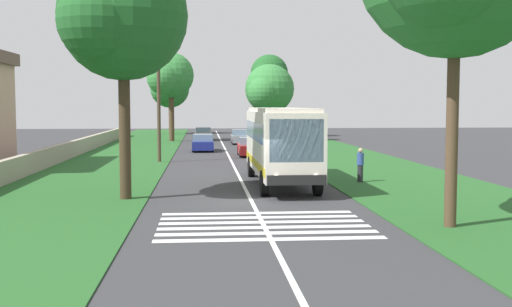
{
  "coord_description": "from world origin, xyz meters",
  "views": [
    {
      "loc": [
        -25.47,
        1.94,
        3.88
      ],
      "look_at": [
        4.25,
        -0.54,
        1.6
      ],
      "focal_mm": 44.72,
      "sensor_mm": 36.0,
      "label": 1
    }
  ],
  "objects_px": {
    "roadside_tree_left_2": "(121,20)",
    "roadside_tree_left_1": "(169,89)",
    "trailing_car_1": "(203,143)",
    "roadside_tree_right_2": "(268,90)",
    "coach_bus": "(280,141)",
    "utility_pole": "(159,99)",
    "trailing_car_0": "(250,147)",
    "roadside_tree_right_1": "(268,75)",
    "trailing_car_3": "(203,134)",
    "roadside_tree_left_0": "(169,77)",
    "trailing_car_2": "(240,137)",
    "pedestrian": "(360,165)"
  },
  "relations": [
    {
      "from": "trailing_car_3",
      "to": "utility_pole",
      "type": "relative_size",
      "value": 0.52
    },
    {
      "from": "trailing_car_3",
      "to": "trailing_car_2",
      "type": "bearing_deg",
      "value": -150.89
    },
    {
      "from": "roadside_tree_left_2",
      "to": "roadside_tree_left_1",
      "type": "bearing_deg",
      "value": 1.15
    },
    {
      "from": "roadside_tree_right_1",
      "to": "roadside_tree_right_2",
      "type": "distance_m",
      "value": 9.14
    },
    {
      "from": "trailing_car_1",
      "to": "pedestrian",
      "type": "bearing_deg",
      "value": -160.81
    },
    {
      "from": "trailing_car_1",
      "to": "trailing_car_3",
      "type": "xyz_separation_m",
      "value": [
        16.48,
        -0.04,
        0.0
      ]
    },
    {
      "from": "coach_bus",
      "to": "roadside_tree_left_0",
      "type": "relative_size",
      "value": 1.19
    },
    {
      "from": "trailing_car_1",
      "to": "roadside_tree_right_2",
      "type": "bearing_deg",
      "value": -26.45
    },
    {
      "from": "roadside_tree_left_1",
      "to": "roadside_tree_right_1",
      "type": "xyz_separation_m",
      "value": [
        -9.25,
        -12.3,
        1.55
      ]
    },
    {
      "from": "roadside_tree_right_1",
      "to": "utility_pole",
      "type": "distance_m",
      "value": 34.88
    },
    {
      "from": "roadside_tree_left_1",
      "to": "roadside_tree_right_2",
      "type": "relative_size",
      "value": 1.06
    },
    {
      "from": "pedestrian",
      "to": "utility_pole",
      "type": "bearing_deg",
      "value": 41.06
    },
    {
      "from": "roadside_tree_left_2",
      "to": "roadside_tree_right_1",
      "type": "distance_m",
      "value": 51.21
    },
    {
      "from": "coach_bus",
      "to": "pedestrian",
      "type": "height_order",
      "value": "coach_bus"
    },
    {
      "from": "coach_bus",
      "to": "utility_pole",
      "type": "relative_size",
      "value": 1.36
    },
    {
      "from": "roadside_tree_left_0",
      "to": "roadside_tree_right_2",
      "type": "relative_size",
      "value": 1.15
    },
    {
      "from": "trailing_car_0",
      "to": "roadside_tree_left_1",
      "type": "xyz_separation_m",
      "value": [
        37.48,
        8.03,
        5.26
      ]
    },
    {
      "from": "trailing_car_0",
      "to": "trailing_car_1",
      "type": "xyz_separation_m",
      "value": [
        5.35,
        3.59,
        0.0
      ]
    },
    {
      "from": "trailing_car_1",
      "to": "pedestrian",
      "type": "xyz_separation_m",
      "value": [
        -22.51,
        -7.84,
        0.24
      ]
    },
    {
      "from": "trailing_car_2",
      "to": "trailing_car_1",
      "type": "bearing_deg",
      "value": 159.1
    },
    {
      "from": "roadside_tree_right_1",
      "to": "trailing_car_0",
      "type": "bearing_deg",
      "value": 171.4
    },
    {
      "from": "coach_bus",
      "to": "trailing_car_0",
      "type": "distance_m",
      "value": 17.55
    },
    {
      "from": "roadside_tree_left_1",
      "to": "roadside_tree_left_2",
      "type": "height_order",
      "value": "roadside_tree_left_2"
    },
    {
      "from": "trailing_car_1",
      "to": "roadside_tree_right_1",
      "type": "xyz_separation_m",
      "value": [
        22.88,
        -7.85,
        6.81
      ]
    },
    {
      "from": "trailing_car_3",
      "to": "roadside_tree_left_0",
      "type": "height_order",
      "value": "roadside_tree_left_0"
    },
    {
      "from": "roadside_tree_right_2",
      "to": "utility_pole",
      "type": "height_order",
      "value": "utility_pole"
    },
    {
      "from": "trailing_car_3",
      "to": "roadside_tree_right_2",
      "type": "distance_m",
      "value": 8.78
    },
    {
      "from": "trailing_car_0",
      "to": "roadside_tree_right_2",
      "type": "xyz_separation_m",
      "value": [
        19.36,
        -3.38,
        4.79
      ]
    },
    {
      "from": "trailing_car_3",
      "to": "trailing_car_1",
      "type": "bearing_deg",
      "value": 179.87
    },
    {
      "from": "trailing_car_3",
      "to": "roadside_tree_right_2",
      "type": "bearing_deg",
      "value": -109.63
    },
    {
      "from": "roadside_tree_left_0",
      "to": "roadside_tree_right_2",
      "type": "distance_m",
      "value": 10.56
    },
    {
      "from": "roadside_tree_left_1",
      "to": "roadside_tree_right_2",
      "type": "height_order",
      "value": "roadside_tree_left_1"
    },
    {
      "from": "coach_bus",
      "to": "utility_pole",
      "type": "xyz_separation_m",
      "value": [
        12.7,
        6.7,
        2.14
      ]
    },
    {
      "from": "trailing_car_2",
      "to": "roadside_tree_right_2",
      "type": "distance_m",
      "value": 7.13
    },
    {
      "from": "trailing_car_2",
      "to": "trailing_car_3",
      "type": "distance_m",
      "value": 7.63
    },
    {
      "from": "roadside_tree_right_1",
      "to": "roadside_tree_left_0",
      "type": "bearing_deg",
      "value": 125.91
    },
    {
      "from": "trailing_car_2",
      "to": "utility_pole",
      "type": "bearing_deg",
      "value": 161.46
    },
    {
      "from": "trailing_car_0",
      "to": "pedestrian",
      "type": "xyz_separation_m",
      "value": [
        -17.16,
        -4.25,
        0.24
      ]
    },
    {
      "from": "coach_bus",
      "to": "trailing_car_3",
      "type": "height_order",
      "value": "coach_bus"
    },
    {
      "from": "coach_bus",
      "to": "roadside_tree_right_1",
      "type": "relative_size",
      "value": 1.13
    },
    {
      "from": "roadside_tree_right_1",
      "to": "roadside_tree_right_2",
      "type": "relative_size",
      "value": 1.21
    },
    {
      "from": "roadside_tree_left_2",
      "to": "roadside_tree_right_2",
      "type": "distance_m",
      "value": 42.41
    },
    {
      "from": "roadside_tree_left_2",
      "to": "roadside_tree_right_1",
      "type": "bearing_deg",
      "value": -12.53
    },
    {
      "from": "trailing_car_0",
      "to": "roadside_tree_left_0",
      "type": "bearing_deg",
      "value": 19.43
    },
    {
      "from": "trailing_car_0",
      "to": "trailing_car_1",
      "type": "distance_m",
      "value": 6.44
    },
    {
      "from": "trailing_car_2",
      "to": "roadside_tree_left_1",
      "type": "height_order",
      "value": "roadside_tree_left_1"
    },
    {
      "from": "trailing_car_0",
      "to": "pedestrian",
      "type": "height_order",
      "value": "pedestrian"
    },
    {
      "from": "roadside_tree_left_1",
      "to": "utility_pole",
      "type": "xyz_separation_m",
      "value": [
        -42.26,
        -1.5,
        -1.64
      ]
    },
    {
      "from": "roadside_tree_left_2",
      "to": "utility_pole",
      "type": "height_order",
      "value": "roadside_tree_left_2"
    },
    {
      "from": "coach_bus",
      "to": "trailing_car_2",
      "type": "height_order",
      "value": "coach_bus"
    }
  ]
}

